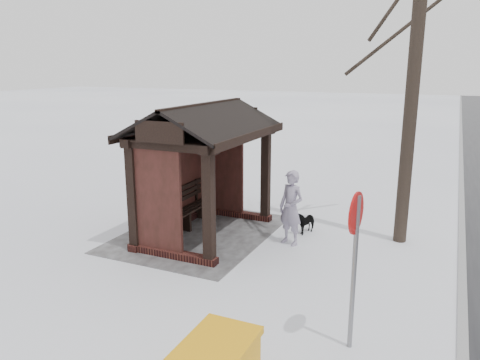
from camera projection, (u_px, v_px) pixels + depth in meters
name	position (u px, v px, depth m)	size (l,w,h in m)	color
ground	(206.00, 235.00, 11.05)	(120.00, 120.00, 0.00)	white
kerb	(462.00, 277.00, 8.82)	(120.00, 0.15, 0.06)	gray
trampled_patch	(199.00, 233.00, 11.13)	(4.20, 3.20, 0.02)	gray
bus_shelter	(199.00, 144.00, 10.60)	(3.60, 2.40, 3.09)	#371614
pedestrian	(291.00, 208.00, 10.30)	(0.61, 0.40, 1.68)	#9B90A8
dog	(304.00, 221.00, 11.15)	(0.29, 0.64, 0.54)	black
road_sign	(355.00, 237.00, 6.27)	(0.58, 0.11, 2.28)	slate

